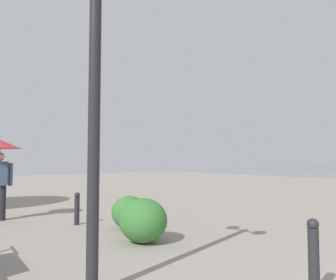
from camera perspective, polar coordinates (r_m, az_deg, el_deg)
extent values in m
cylinder|color=#232328|center=(3.99, -12.45, 2.56)|extent=(0.14, 0.14, 3.84)
cylinder|color=black|center=(9.56, -26.26, -9.48)|extent=(0.14, 0.14, 0.90)
sphere|color=tan|center=(9.51, -26.67, -2.56)|extent=(0.22, 0.22, 0.22)
cylinder|color=#384C66|center=(9.49, -25.17, -5.31)|extent=(0.10, 0.10, 0.58)
cone|color=#B22833|center=(9.52, -26.62, -0.63)|extent=(1.00, 1.00, 0.22)
cylinder|color=gray|center=(9.51, -26.69, -3.16)|extent=(0.02, 0.02, 0.80)
cylinder|color=#232328|center=(4.28, 23.53, -18.51)|extent=(0.12, 0.12, 0.75)
sphere|color=#232328|center=(4.19, 23.39, -13.01)|extent=(0.13, 0.13, 0.13)
cylinder|color=#232328|center=(8.33, -15.22, -11.51)|extent=(0.12, 0.12, 0.65)
sphere|color=#232328|center=(8.29, -15.18, -9.00)|extent=(0.13, 0.13, 0.13)
ellipsoid|color=#387533|center=(7.61, -6.57, -12.12)|extent=(0.85, 0.77, 0.72)
ellipsoid|color=#387533|center=(6.36, -4.26, -13.45)|extent=(0.95, 0.86, 0.81)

